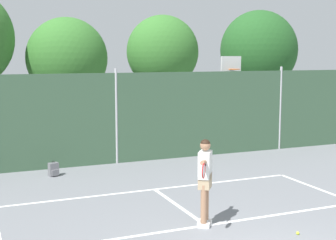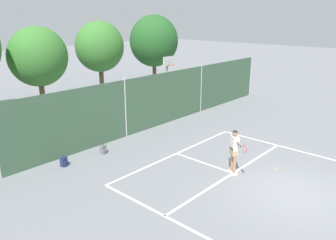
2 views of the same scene
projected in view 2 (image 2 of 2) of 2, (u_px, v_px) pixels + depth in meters
The scene contains 9 objects.
ground_plane at pixel (293, 194), 12.00m from camera, with size 120.00×120.00×0.00m, color slate.
court_markings at pixel (276, 188), 12.41m from camera, with size 8.30×11.10×0.01m.
chainlink_fence at pixel (125, 109), 17.30m from camera, with size 26.09×0.09×3.16m.
basketball_hoop at pixel (168, 75), 22.16m from camera, with size 0.90×0.67×3.55m.
treeline_backdrop at pixel (24, 51), 21.81m from camera, with size 27.98×4.31×6.79m.
tennis_player at pixel (234, 148), 13.21m from camera, with size 0.82×1.24×1.85m.
tennis_ball at pixel (277, 169), 13.85m from camera, with size 0.07×0.07×0.07m, color #CCE033.
backpack_navy at pixel (64, 162), 14.17m from camera, with size 0.32×0.30×0.46m.
backpack_grey at pixel (103, 149), 15.47m from camera, with size 0.32×0.30×0.46m.
Camera 2 is at (-10.92, -3.81, 6.11)m, focal length 35.86 mm.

